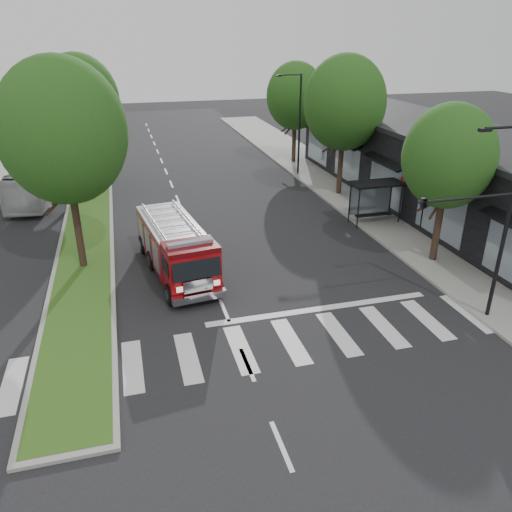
% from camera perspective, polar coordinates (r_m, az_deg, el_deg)
% --- Properties ---
extents(ground, '(140.00, 140.00, 0.00)m').
position_cam_1_polar(ground, '(21.66, -3.65, -6.18)').
color(ground, black).
rests_on(ground, ground).
extents(sidewalk_right, '(5.00, 80.00, 0.15)m').
position_cam_1_polar(sidewalk_right, '(34.34, 13.61, 5.15)').
color(sidewalk_right, gray).
rests_on(sidewalk_right, ground).
extents(median, '(3.00, 50.00, 0.15)m').
position_cam_1_polar(median, '(38.00, -18.38, 6.43)').
color(median, gray).
rests_on(median, ground).
extents(storefront_row, '(8.00, 30.00, 5.00)m').
position_cam_1_polar(storefront_row, '(36.02, 20.40, 9.23)').
color(storefront_row, black).
rests_on(storefront_row, ground).
extents(bus_shelter, '(3.20, 1.60, 2.61)m').
position_cam_1_polar(bus_shelter, '(31.60, 13.44, 7.25)').
color(bus_shelter, black).
rests_on(bus_shelter, ground).
extents(tree_right_near, '(4.40, 4.40, 8.05)m').
position_cam_1_polar(tree_right_near, '(25.89, 21.18, 10.54)').
color(tree_right_near, black).
rests_on(tree_right_near, ground).
extents(tree_right_mid, '(5.60, 5.60, 9.72)m').
position_cam_1_polar(tree_right_mid, '(35.94, 10.10, 16.83)').
color(tree_right_mid, black).
rests_on(tree_right_mid, ground).
extents(tree_right_far, '(5.00, 5.00, 8.73)m').
position_cam_1_polar(tree_right_far, '(45.22, 4.53, 17.76)').
color(tree_right_far, black).
rests_on(tree_right_far, ground).
extents(tree_median_near, '(5.80, 5.80, 10.16)m').
position_cam_1_polar(tree_median_near, '(24.79, -21.22, 13.08)').
color(tree_median_near, black).
rests_on(tree_median_near, ground).
extents(tree_median_far, '(5.60, 5.60, 9.72)m').
position_cam_1_polar(tree_median_far, '(38.65, -19.58, 16.36)').
color(tree_median_far, black).
rests_on(tree_median_far, ground).
extents(streetlight_right_near, '(4.08, 0.22, 8.00)m').
position_cam_1_polar(streetlight_right_near, '(20.82, 25.15, 4.33)').
color(streetlight_right_near, black).
rests_on(streetlight_right_near, ground).
extents(streetlight_right_far, '(2.11, 0.20, 8.00)m').
position_cam_1_polar(streetlight_right_far, '(41.28, 4.81, 15.22)').
color(streetlight_right_far, black).
rests_on(streetlight_right_far, ground).
extents(fire_engine, '(3.36, 8.14, 2.74)m').
position_cam_1_polar(fire_engine, '(24.63, -9.16, 0.91)').
color(fire_engine, '#580407').
rests_on(fire_engine, ground).
extents(city_bus, '(3.52, 10.22, 2.79)m').
position_cam_1_polar(city_bus, '(38.98, -23.53, 8.11)').
color(city_bus, '#B6B7BB').
rests_on(city_bus, ground).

